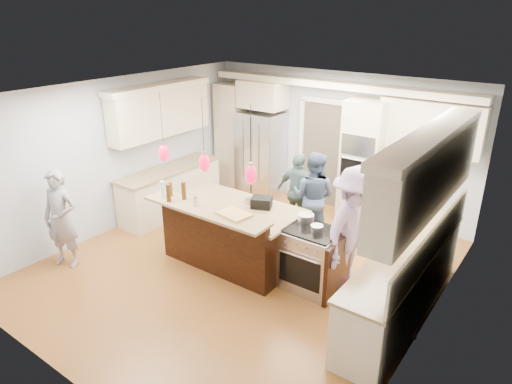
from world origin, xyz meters
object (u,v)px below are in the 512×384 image
at_px(island_range, 313,259).
at_px(person_bar_end, 61,219).
at_px(refrigerator, 261,154).
at_px(person_far_left, 313,197).
at_px(kitchen_island, 233,233).

bearing_deg(island_range, person_bar_end, -153.56).
height_order(refrigerator, person_far_left, refrigerator).
relative_size(island_range, person_far_left, 0.58).
relative_size(refrigerator, person_bar_end, 1.15).
distance_m(kitchen_island, person_bar_end, 2.65).
xyz_separation_m(kitchen_island, island_range, (1.41, 0.08, -0.03)).
relative_size(refrigerator, island_range, 1.96).
relative_size(kitchen_island, island_range, 2.28).
bearing_deg(refrigerator, person_bar_end, -100.10).
bearing_deg(refrigerator, person_far_left, -31.10).
bearing_deg(refrigerator, island_range, -42.59).
bearing_deg(person_far_left, island_range, 112.36).
bearing_deg(island_range, refrigerator, 137.41).
bearing_deg(person_bar_end, refrigerator, 61.28).
relative_size(refrigerator, kitchen_island, 0.86).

